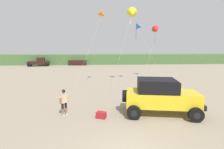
{
  "coord_description": "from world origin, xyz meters",
  "views": [
    {
      "loc": [
        -1.08,
        -5.66,
        4.17
      ],
      "look_at": [
        -0.24,
        5.4,
        2.41
      ],
      "focal_mm": 26.82,
      "sensor_mm": 36.0,
      "label": 1
    }
  ],
  "objects_px": {
    "person_watching": "(64,101)",
    "cooler_box": "(101,115)",
    "jeep": "(160,96)",
    "kite_yellow_diamond": "(137,27)",
    "distant_sedan": "(78,63)",
    "kite_pink_ribbon": "(102,15)",
    "kite_red_delta": "(132,13)",
    "kite_green_box": "(156,30)",
    "distant_pickup": "(39,62)"
  },
  "relations": [
    {
      "from": "person_watching",
      "to": "cooler_box",
      "type": "distance_m",
      "value": 2.49
    },
    {
      "from": "jeep",
      "to": "person_watching",
      "type": "xyz_separation_m",
      "value": [
        -6.05,
        0.22,
        -0.26
      ]
    },
    {
      "from": "jeep",
      "to": "kite_yellow_diamond",
      "type": "height_order",
      "value": "kite_yellow_diamond"
    },
    {
      "from": "distant_sedan",
      "to": "kite_pink_ribbon",
      "type": "height_order",
      "value": "kite_pink_ribbon"
    },
    {
      "from": "cooler_box",
      "to": "distant_sedan",
      "type": "distance_m",
      "value": 32.58
    },
    {
      "from": "distant_sedan",
      "to": "kite_red_delta",
      "type": "bearing_deg",
      "value": -63.64
    },
    {
      "from": "person_watching",
      "to": "kite_red_delta",
      "type": "distance_m",
      "value": 12.51
    },
    {
      "from": "jeep",
      "to": "kite_green_box",
      "type": "bearing_deg",
      "value": 72.99
    },
    {
      "from": "kite_green_box",
      "to": "distant_pickup",
      "type": "bearing_deg",
      "value": 140.11
    },
    {
      "from": "distant_pickup",
      "to": "kite_pink_ribbon",
      "type": "xyz_separation_m",
      "value": [
        14.43,
        -21.43,
        6.8
      ]
    },
    {
      "from": "kite_pink_ribbon",
      "to": "person_watching",
      "type": "bearing_deg",
      "value": -106.68
    },
    {
      "from": "distant_pickup",
      "to": "distant_sedan",
      "type": "distance_m",
      "value": 8.84
    },
    {
      "from": "person_watching",
      "to": "kite_pink_ribbon",
      "type": "height_order",
      "value": "kite_pink_ribbon"
    },
    {
      "from": "cooler_box",
      "to": "person_watching",
      "type": "bearing_deg",
      "value": -170.82
    },
    {
      "from": "distant_pickup",
      "to": "kite_red_delta",
      "type": "xyz_separation_m",
      "value": [
        17.69,
        -21.48,
        6.97
      ]
    },
    {
      "from": "kite_red_delta",
      "to": "person_watching",
      "type": "bearing_deg",
      "value": -124.22
    },
    {
      "from": "distant_sedan",
      "to": "cooler_box",
      "type": "bearing_deg",
      "value": -75.45
    },
    {
      "from": "distant_pickup",
      "to": "kite_pink_ribbon",
      "type": "relative_size",
      "value": 0.59
    },
    {
      "from": "kite_green_box",
      "to": "kite_red_delta",
      "type": "bearing_deg",
      "value": -139.24
    },
    {
      "from": "kite_yellow_diamond",
      "to": "kite_red_delta",
      "type": "distance_m",
      "value": 2.09
    },
    {
      "from": "person_watching",
      "to": "distant_pickup",
      "type": "xyz_separation_m",
      "value": [
        -11.84,
        30.07,
        0.0
      ]
    },
    {
      "from": "kite_green_box",
      "to": "cooler_box",
      "type": "bearing_deg",
      "value": -120.73
    },
    {
      "from": "kite_red_delta",
      "to": "kite_green_box",
      "type": "distance_m",
      "value": 5.38
    },
    {
      "from": "person_watching",
      "to": "kite_yellow_diamond",
      "type": "xyz_separation_m",
      "value": [
        6.77,
        9.93,
        5.66
      ]
    },
    {
      "from": "jeep",
      "to": "kite_pink_ribbon",
      "type": "bearing_deg",
      "value": 111.35
    },
    {
      "from": "distant_sedan",
      "to": "kite_yellow_diamond",
      "type": "bearing_deg",
      "value": -60.37
    },
    {
      "from": "person_watching",
      "to": "cooler_box",
      "type": "xyz_separation_m",
      "value": [
        2.29,
        -0.62,
        -0.75
      ]
    },
    {
      "from": "distant_sedan",
      "to": "kite_red_delta",
      "type": "distance_m",
      "value": 25.67
    },
    {
      "from": "person_watching",
      "to": "kite_yellow_diamond",
      "type": "distance_m",
      "value": 13.29
    },
    {
      "from": "distant_sedan",
      "to": "person_watching",
      "type": "bearing_deg",
      "value": -79.35
    },
    {
      "from": "kite_red_delta",
      "to": "distant_sedan",
      "type": "bearing_deg",
      "value": 111.39
    },
    {
      "from": "person_watching",
      "to": "cooler_box",
      "type": "relative_size",
      "value": 2.98
    },
    {
      "from": "distant_sedan",
      "to": "kite_green_box",
      "type": "distance_m",
      "value": 24.14
    },
    {
      "from": "kite_red_delta",
      "to": "kite_green_box",
      "type": "relative_size",
      "value": 1.2
    },
    {
      "from": "cooler_box",
      "to": "distant_pickup",
      "type": "relative_size",
      "value": 0.12
    },
    {
      "from": "distant_pickup",
      "to": "kite_yellow_diamond",
      "type": "distance_m",
      "value": 28.0
    },
    {
      "from": "jeep",
      "to": "kite_yellow_diamond",
      "type": "xyz_separation_m",
      "value": [
        0.72,
        10.16,
        5.39
      ]
    },
    {
      "from": "jeep",
      "to": "distant_sedan",
      "type": "relative_size",
      "value": 1.19
    },
    {
      "from": "kite_yellow_diamond",
      "to": "kite_red_delta",
      "type": "relative_size",
      "value": 0.82
    },
    {
      "from": "jeep",
      "to": "kite_yellow_diamond",
      "type": "relative_size",
      "value": 0.7
    },
    {
      "from": "kite_red_delta",
      "to": "kite_green_box",
      "type": "bearing_deg",
      "value": 40.76
    },
    {
      "from": "kite_pink_ribbon",
      "to": "jeep",
      "type": "bearing_deg",
      "value": -68.65
    },
    {
      "from": "distant_sedan",
      "to": "kite_red_delta",
      "type": "relative_size",
      "value": 0.48
    },
    {
      "from": "kite_pink_ribbon",
      "to": "kite_red_delta",
      "type": "bearing_deg",
      "value": -0.79
    },
    {
      "from": "cooler_box",
      "to": "jeep",
      "type": "bearing_deg",
      "value": 30.26
    },
    {
      "from": "cooler_box",
      "to": "kite_yellow_diamond",
      "type": "xyz_separation_m",
      "value": [
        4.48,
        10.55,
        6.4
      ]
    },
    {
      "from": "person_watching",
      "to": "kite_red_delta",
      "type": "xyz_separation_m",
      "value": [
        5.84,
        8.59,
        6.97
      ]
    },
    {
      "from": "jeep",
      "to": "distant_pickup",
      "type": "bearing_deg",
      "value": 120.57
    },
    {
      "from": "kite_pink_ribbon",
      "to": "distant_pickup",
      "type": "bearing_deg",
      "value": 123.96
    },
    {
      "from": "jeep",
      "to": "distant_sedan",
      "type": "height_order",
      "value": "jeep"
    }
  ]
}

